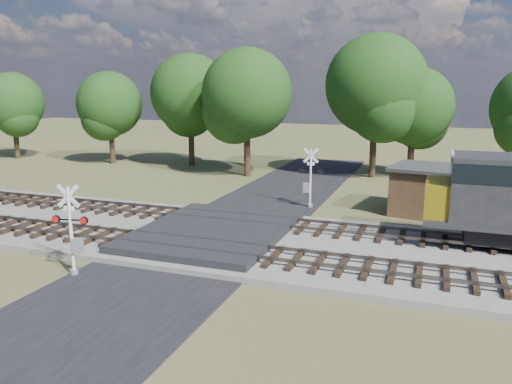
% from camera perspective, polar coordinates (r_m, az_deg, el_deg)
% --- Properties ---
extents(ground, '(160.00, 160.00, 0.00)m').
position_cam_1_polar(ground, '(24.99, -5.36, -5.75)').
color(ground, '#484F2A').
rests_on(ground, ground).
extents(ballast_bed, '(140.00, 10.00, 0.30)m').
position_cam_1_polar(ballast_bed, '(23.22, 18.35, -7.33)').
color(ballast_bed, gray).
rests_on(ballast_bed, ground).
extents(road, '(7.00, 60.00, 0.08)m').
position_cam_1_polar(road, '(24.98, -5.36, -5.66)').
color(road, black).
rests_on(road, ground).
extents(crossing_panel, '(7.00, 9.00, 0.62)m').
position_cam_1_polar(crossing_panel, '(25.33, -4.89, -4.75)').
color(crossing_panel, '#262628').
rests_on(crossing_panel, ground).
extents(track_near, '(140.00, 2.60, 0.33)m').
position_cam_1_polar(track_near, '(21.96, -0.18, -7.08)').
color(track_near, black).
rests_on(track_near, ballast_bed).
extents(track_far, '(140.00, 2.60, 0.33)m').
position_cam_1_polar(track_far, '(26.50, 3.54, -3.75)').
color(track_far, black).
rests_on(track_far, ballast_bed).
extents(crossing_signal_near, '(1.54, 0.39, 3.83)m').
position_cam_1_polar(crossing_signal_near, '(21.42, -20.15, -5.02)').
color(crossing_signal_near, silver).
rests_on(crossing_signal_near, ground).
extents(crossing_signal_far, '(1.56, 0.36, 3.87)m').
position_cam_1_polar(crossing_signal_far, '(31.62, 6.08, 1.00)').
color(crossing_signal_far, silver).
rests_on(crossing_signal_far, ground).
extents(equipment_shed, '(5.01, 5.01, 2.93)m').
position_cam_1_polar(equipment_shed, '(31.78, 19.21, 0.22)').
color(equipment_shed, '#4D2B21').
rests_on(equipment_shed, ground).
extents(treeline, '(80.41, 11.26, 11.90)m').
position_cam_1_polar(treeline, '(42.63, 13.46, 10.29)').
color(treeline, black).
rests_on(treeline, ground).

